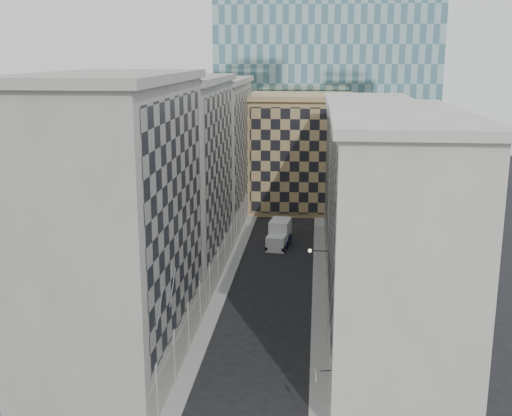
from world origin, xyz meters
The scene contains 14 objects.
sidewalk_west centered at (-5.25, 30.00, 0.07)m, with size 1.50×100.00×0.15m, color gray.
sidewalk_east centered at (5.25, 30.00, 0.07)m, with size 1.50×100.00×0.15m, color gray.
bldg_left_a centered at (-10.88, 11.00, 11.82)m, with size 10.80×22.80×23.70m.
bldg_left_b centered at (-10.88, 33.00, 11.32)m, with size 10.80×22.80×22.70m.
bldg_left_c centered at (-10.88, 55.00, 10.83)m, with size 10.80×22.80×21.70m.
bldg_right_a centered at (10.88, 15.00, 10.32)m, with size 10.80×26.80×20.70m.
bldg_right_b centered at (10.89, 42.00, 9.85)m, with size 10.80×28.80×19.70m.
tan_block centered at (2.00, 67.90, 9.44)m, with size 16.80×14.80×18.80m.
church_tower centered at (0.00, 82.00, 26.95)m, with size 7.20×7.20×51.50m.
flagpoles_left centered at (-5.90, 6.00, 8.00)m, with size 0.10×6.33×2.33m.
bracket_lamp centered at (4.38, 24.00, 6.20)m, with size 1.98×0.36×0.36m.
box_truck centered at (-0.13, 45.72, 1.48)m, with size 3.20×6.43×3.39m.
dark_car centered at (0.54, 45.87, 0.71)m, with size 1.51×4.34×1.43m, color #0F1337.
shop_sign centered at (4.97, 3.27, 3.84)m, with size 1.17×0.67×0.75m.
Camera 1 is at (4.69, -36.57, 25.06)m, focal length 45.00 mm.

